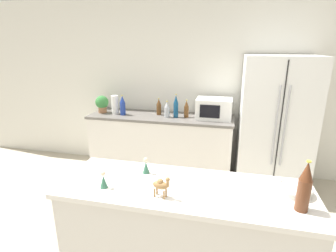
{
  "coord_description": "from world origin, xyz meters",
  "views": [
    {
      "loc": [
        0.49,
        -1.15,
        1.87
      ],
      "look_at": [
        -0.1,
        1.38,
        1.07
      ],
      "focal_mm": 28.0,
      "sensor_mm": 36.0,
      "label": 1
    }
  ],
  "objects_px": {
    "back_bottle_2": "(123,106)",
    "refrigerator": "(275,125)",
    "paper_towel_roll": "(115,105)",
    "camel_figurine": "(161,185)",
    "wise_man_figurine_crimson": "(146,166)",
    "microwave": "(214,109)",
    "wine_bottle": "(305,187)",
    "wise_man_figurine_blue": "(104,181)",
    "back_bottle_1": "(186,109)",
    "back_bottle_3": "(176,106)",
    "potted_plant": "(102,103)",
    "back_bottle_4": "(159,107)",
    "fruit_bowl": "(294,189)",
    "back_bottle_0": "(167,110)"
  },
  "relations": [
    {
      "from": "back_bottle_1",
      "to": "back_bottle_3",
      "type": "bearing_deg",
      "value": -166.97
    },
    {
      "from": "potted_plant",
      "to": "back_bottle_0",
      "type": "height_order",
      "value": "potted_plant"
    },
    {
      "from": "refrigerator",
      "to": "microwave",
      "type": "bearing_deg",
      "value": 173.98
    },
    {
      "from": "potted_plant",
      "to": "back_bottle_3",
      "type": "distance_m",
      "value": 1.13
    },
    {
      "from": "back_bottle_2",
      "to": "camel_figurine",
      "type": "relative_size",
      "value": 2.04
    },
    {
      "from": "fruit_bowl",
      "to": "back_bottle_4",
      "type": "bearing_deg",
      "value": 125.18
    },
    {
      "from": "potted_plant",
      "to": "wise_man_figurine_blue",
      "type": "relative_size",
      "value": 2.19
    },
    {
      "from": "potted_plant",
      "to": "back_bottle_4",
      "type": "distance_m",
      "value": 0.87
    },
    {
      "from": "paper_towel_roll",
      "to": "back_bottle_0",
      "type": "xyz_separation_m",
      "value": [
        0.79,
        -0.02,
        -0.03
      ]
    },
    {
      "from": "refrigerator",
      "to": "wise_man_figurine_crimson",
      "type": "bearing_deg",
      "value": -122.06
    },
    {
      "from": "microwave",
      "to": "wine_bottle",
      "type": "distance_m",
      "value": 2.25
    },
    {
      "from": "wise_man_figurine_blue",
      "to": "wise_man_figurine_crimson",
      "type": "relative_size",
      "value": 0.98
    },
    {
      "from": "camel_figurine",
      "to": "wise_man_figurine_crimson",
      "type": "xyz_separation_m",
      "value": [
        -0.19,
        0.28,
        -0.03
      ]
    },
    {
      "from": "back_bottle_3",
      "to": "back_bottle_0",
      "type": "bearing_deg",
      "value": -167.14
    },
    {
      "from": "potted_plant",
      "to": "paper_towel_roll",
      "type": "relative_size",
      "value": 0.94
    },
    {
      "from": "potted_plant",
      "to": "paper_towel_roll",
      "type": "distance_m",
      "value": 0.22
    },
    {
      "from": "paper_towel_roll",
      "to": "wine_bottle",
      "type": "height_order",
      "value": "wine_bottle"
    },
    {
      "from": "back_bottle_3",
      "to": "refrigerator",
      "type": "bearing_deg",
      "value": -1.25
    },
    {
      "from": "paper_towel_roll",
      "to": "wise_man_figurine_blue",
      "type": "bearing_deg",
      "value": -67.69
    },
    {
      "from": "wine_bottle",
      "to": "potted_plant",
      "type": "bearing_deg",
      "value": 137.1
    },
    {
      "from": "fruit_bowl",
      "to": "back_bottle_1",
      "type": "bearing_deg",
      "value": 117.08
    },
    {
      "from": "refrigerator",
      "to": "paper_towel_roll",
      "type": "distance_m",
      "value": 2.24
    },
    {
      "from": "fruit_bowl",
      "to": "wise_man_figurine_blue",
      "type": "bearing_deg",
      "value": -170.21
    },
    {
      "from": "wine_bottle",
      "to": "back_bottle_0",
      "type": "bearing_deg",
      "value": 121.4
    },
    {
      "from": "camel_figurine",
      "to": "wise_man_figurine_crimson",
      "type": "distance_m",
      "value": 0.34
    },
    {
      "from": "potted_plant",
      "to": "back_bottle_3",
      "type": "bearing_deg",
      "value": -0.59
    },
    {
      "from": "back_bottle_2",
      "to": "refrigerator",
      "type": "bearing_deg",
      "value": 0.52
    },
    {
      "from": "paper_towel_roll",
      "to": "back_bottle_4",
      "type": "bearing_deg",
      "value": 8.2
    },
    {
      "from": "back_bottle_0",
      "to": "camel_figurine",
      "type": "xyz_separation_m",
      "value": [
        0.47,
        -2.13,
        0.06
      ]
    },
    {
      "from": "paper_towel_roll",
      "to": "microwave",
      "type": "bearing_deg",
      "value": 2.64
    },
    {
      "from": "potted_plant",
      "to": "wine_bottle",
      "type": "xyz_separation_m",
      "value": [
        2.28,
        -2.12,
        0.09
      ]
    },
    {
      "from": "camel_figurine",
      "to": "wise_man_figurine_blue",
      "type": "height_order",
      "value": "camel_figurine"
    },
    {
      "from": "wise_man_figurine_crimson",
      "to": "back_bottle_3",
      "type": "bearing_deg",
      "value": 94.89
    },
    {
      "from": "refrigerator",
      "to": "potted_plant",
      "type": "height_order",
      "value": "refrigerator"
    },
    {
      "from": "paper_towel_roll",
      "to": "back_bottle_2",
      "type": "xyz_separation_m",
      "value": [
        0.14,
        -0.04,
        0.0
      ]
    },
    {
      "from": "paper_towel_roll",
      "to": "back_bottle_0",
      "type": "distance_m",
      "value": 0.79
    },
    {
      "from": "back_bottle_1",
      "to": "wine_bottle",
      "type": "bearing_deg",
      "value": -64.91
    },
    {
      "from": "back_bottle_2",
      "to": "back_bottle_4",
      "type": "xyz_separation_m",
      "value": [
        0.51,
        0.13,
        -0.02
      ]
    },
    {
      "from": "back_bottle_3",
      "to": "back_bottle_4",
      "type": "relative_size",
      "value": 1.34
    },
    {
      "from": "potted_plant",
      "to": "paper_towel_roll",
      "type": "bearing_deg",
      "value": -5.98
    },
    {
      "from": "camel_figurine",
      "to": "refrigerator",
      "type": "bearing_deg",
      "value": 65.43
    },
    {
      "from": "microwave",
      "to": "wine_bottle",
      "type": "relative_size",
      "value": 1.59
    },
    {
      "from": "wine_bottle",
      "to": "wise_man_figurine_crimson",
      "type": "bearing_deg",
      "value": 166.9
    },
    {
      "from": "potted_plant",
      "to": "refrigerator",
      "type": "bearing_deg",
      "value": -0.95
    },
    {
      "from": "refrigerator",
      "to": "camel_figurine",
      "type": "bearing_deg",
      "value": -114.57
    },
    {
      "from": "back_bottle_2",
      "to": "paper_towel_roll",
      "type": "bearing_deg",
      "value": 164.9
    },
    {
      "from": "potted_plant",
      "to": "fruit_bowl",
      "type": "height_order",
      "value": "potted_plant"
    },
    {
      "from": "back_bottle_4",
      "to": "fruit_bowl",
      "type": "relative_size",
      "value": 1.17
    },
    {
      "from": "back_bottle_0",
      "to": "camel_figurine",
      "type": "bearing_deg",
      "value": -77.6
    },
    {
      "from": "back_bottle_2",
      "to": "back_bottle_3",
      "type": "xyz_separation_m",
      "value": [
        0.78,
        0.05,
        0.02
      ]
    }
  ]
}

